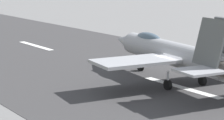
{
  "coord_description": "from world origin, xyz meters",
  "views": [
    {
      "loc": [
        -25.41,
        24.09,
        8.62
      ],
      "look_at": [
        2.29,
        4.52,
        2.2
      ],
      "focal_mm": 74.39,
      "sensor_mm": 36.0,
      "label": 1
    }
  ],
  "objects_px": {
    "crew_person": "(142,42)",
    "marker_cone_mid": "(223,57)",
    "fighter_jet": "(172,53)",
    "marker_cone_far": "(138,41)"
  },
  "relations": [
    {
      "from": "crew_person",
      "to": "marker_cone_mid",
      "type": "distance_m",
      "value": 10.13
    },
    {
      "from": "marker_cone_mid",
      "to": "marker_cone_far",
      "type": "height_order",
      "value": "same"
    },
    {
      "from": "marker_cone_far",
      "to": "crew_person",
      "type": "bearing_deg",
      "value": 147.44
    },
    {
      "from": "fighter_jet",
      "to": "marker_cone_far",
      "type": "xyz_separation_m",
      "value": [
        18.24,
        -10.98,
        -2.14
      ]
    },
    {
      "from": "crew_person",
      "to": "marker_cone_mid",
      "type": "xyz_separation_m",
      "value": [
        -9.79,
        -2.55,
        -0.51
      ]
    },
    {
      "from": "crew_person",
      "to": "marker_cone_mid",
      "type": "bearing_deg",
      "value": -165.42
    },
    {
      "from": "fighter_jet",
      "to": "marker_cone_far",
      "type": "height_order",
      "value": "fighter_jet"
    },
    {
      "from": "fighter_jet",
      "to": "marker_cone_mid",
      "type": "distance_m",
      "value": 12.04
    },
    {
      "from": "marker_cone_far",
      "to": "fighter_jet",
      "type": "bearing_deg",
      "value": 148.95
    },
    {
      "from": "crew_person",
      "to": "marker_cone_far",
      "type": "bearing_deg",
      "value": -32.56
    }
  ]
}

